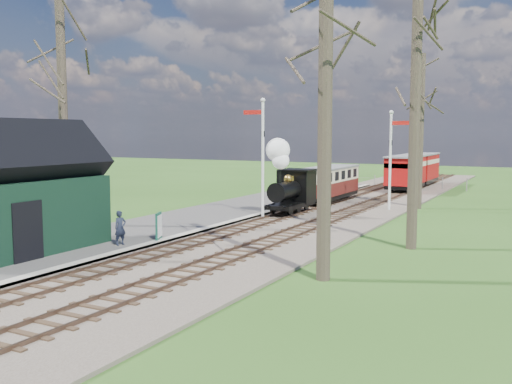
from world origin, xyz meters
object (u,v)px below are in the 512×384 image
coach (330,182)px  red_carriage_a (406,172)px  locomotive (290,181)px  station_shed (20,194)px  semaphore_far (392,153)px  semaphore_near (262,149)px  sign_board (159,226)px  person (120,228)px  bench (80,235)px  red_carriage_b (421,168)px

coach → red_carriage_a: size_ratio=1.23×
red_carriage_a → locomotive: bearing=-99.7°
station_shed → semaphore_far: size_ratio=1.10×
semaphore_near → coach: size_ratio=0.97×
semaphore_far → sign_board: semaphore_far is taller
sign_board → red_carriage_a: bearing=81.0°
locomotive → person: (-1.92, -11.26, -1.01)m
bench → coach: bearing=79.5°
person → coach: bearing=11.9°
semaphore_far → sign_board: size_ratio=5.30×
sign_board → person: person is taller
station_shed → red_carriage_b: 35.28m
bench → red_carriage_a: bearing=77.7°
station_shed → semaphore_near: semaphore_near is taller
semaphore_far → semaphore_near: bearing=-130.6°
semaphore_near → person: bearing=-97.0°
semaphore_far → red_carriage_b: 16.78m
station_shed → bench: size_ratio=4.45×
red_carriage_a → red_carriage_b: bearing=90.0°
semaphore_near → bench: 10.92m
station_shed → semaphore_near: (3.53, 12.00, 1.35)m
sign_board → locomotive: bearing=82.0°
locomotive → person: size_ratio=3.04×
bench → station_shed: bearing=-117.7°
station_shed → sign_board: size_ratio=5.84×
semaphore_near → bench: size_ratio=4.39×
semaphore_near → bench: semaphore_near is taller
coach → person: bearing=-96.4°
locomotive → coach: (0.01, 6.06, -0.49)m
red_carriage_a → semaphore_far: bearing=-80.9°
semaphore_near → semaphore_far: bearing=49.4°
station_shed → bench: (0.96, 1.84, -1.70)m
red_carriage_a → person: 26.93m
station_shed → semaphore_near: size_ratio=1.01×
person → semaphore_near: bearing=11.3°
station_shed → bench: station_shed is taller
semaphore_near → semaphore_far: 7.91m
bench → person: bearing=26.8°
station_shed → coach: station_shed is taller
sign_board → bench: sign_board is taller
semaphore_near → red_carriage_a: (3.37, 17.08, -2.10)m
station_shed → coach: 20.34m
sign_board → bench: 3.06m
red_carriage_a → person: (-4.53, -26.54, -0.66)m
coach → sign_board: bearing=-95.0°
red_carriage_b → person: red_carriage_b is taller
semaphore_near → red_carriage_a: bearing=78.8°
station_shed → red_carriage_a: (6.90, 29.09, -0.75)m
station_shed → locomotive: size_ratio=1.58×
semaphore_far → sign_board: 15.20m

